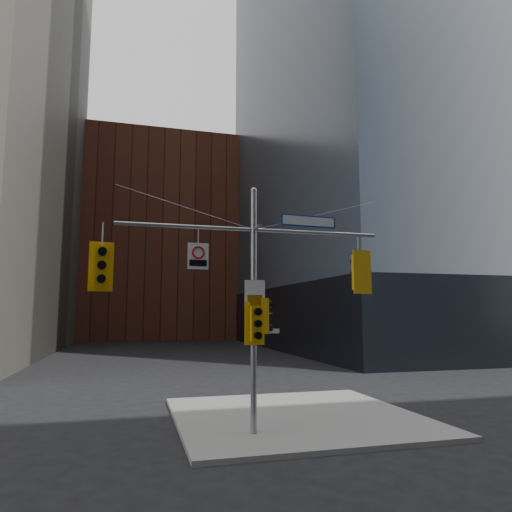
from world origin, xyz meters
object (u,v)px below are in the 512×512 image
traffic_light_west_arm (101,266)px  traffic_light_east_arm (359,272)px  traffic_light_pole_side (264,316)px  regulatory_sign_arm (198,255)px  signal_assembly (254,283)px  street_sign_blade (309,221)px  traffic_light_pole_front (256,323)px

traffic_light_west_arm → traffic_light_east_arm: (7.70, -0.01, -0.00)m
traffic_light_pole_side → regulatory_sign_arm: size_ratio=1.37×
regulatory_sign_arm → traffic_light_east_arm: bearing=-3.7°
signal_assembly → street_sign_blade: signal_assembly is taller
traffic_light_west_arm → traffic_light_pole_side: size_ratio=1.32×
signal_assembly → traffic_light_east_arm: signal_assembly is taller
traffic_light_east_arm → regulatory_sign_arm: 5.09m
traffic_light_east_arm → street_sign_blade: bearing=-7.6°
traffic_light_pole_side → traffic_light_pole_front: size_ratio=0.84×
signal_assembly → traffic_light_west_arm: bearing=179.8°
signal_assembly → traffic_light_pole_front: 1.21m
signal_assembly → traffic_light_pole_front: signal_assembly is taller
signal_assembly → traffic_light_pole_side: (0.32, 0.01, -0.97)m
regulatory_sign_arm → traffic_light_pole_side: bearing=-2.9°
traffic_light_pole_side → regulatory_sign_arm: (-1.98, -0.03, 1.73)m
traffic_light_pole_side → traffic_light_pole_front: (-0.32, -0.28, -0.21)m
regulatory_sign_arm → traffic_light_pole_front: bearing=-12.4°
traffic_light_west_arm → street_sign_blade: 6.23m
traffic_light_pole_front → regulatory_sign_arm: 2.56m
traffic_light_pole_front → street_sign_blade: size_ratio=0.67×
traffic_light_pole_front → traffic_light_west_arm: bearing=175.4°
traffic_light_east_arm → street_sign_blade: 2.28m
signal_assembly → traffic_light_pole_front: (-0.00, -0.27, -1.18)m
traffic_light_west_arm → traffic_light_pole_side: bearing=-6.2°
traffic_light_west_arm → traffic_light_east_arm: size_ratio=1.00×
traffic_light_pole_side → street_sign_blade: 3.24m
traffic_light_west_arm → traffic_light_pole_front: traffic_light_west_arm is taller
traffic_light_pole_front → regulatory_sign_arm: regulatory_sign_arm is taller
traffic_light_east_arm → traffic_light_pole_front: (-3.42, -0.27, -1.57)m
signal_assembly → traffic_light_west_arm: size_ratio=5.86×
traffic_light_west_arm → street_sign_blade: street_sign_blade is taller
traffic_light_west_arm → traffic_light_pole_front: bearing=-9.9°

